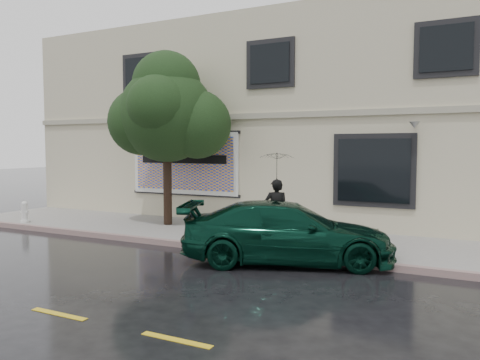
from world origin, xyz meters
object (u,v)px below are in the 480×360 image
at_px(pedestrian, 276,212).
at_px(fire_hydrant, 25,212).
at_px(street_tree, 167,115).
at_px(car, 287,232).

distance_m(pedestrian, fire_hydrant, 8.66).
relative_size(pedestrian, fire_hydrant, 2.36).
height_order(pedestrian, street_tree, street_tree).
height_order(street_tree, fire_hydrant, street_tree).
xyz_separation_m(car, pedestrian, (-0.72, 1.12, 0.29)).
xyz_separation_m(car, street_tree, (-4.96, 2.40, 2.92)).
relative_size(street_tree, fire_hydrant, 7.07).
relative_size(car, fire_hydrant, 6.73).
distance_m(street_tree, fire_hydrant, 5.68).
distance_m(pedestrian, street_tree, 5.15).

